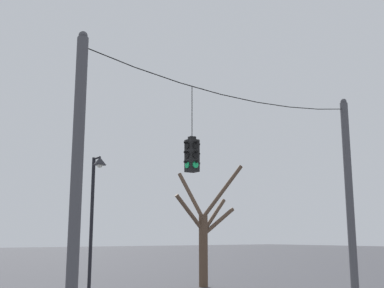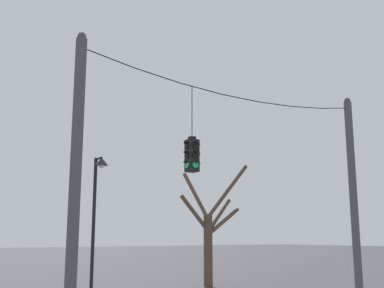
% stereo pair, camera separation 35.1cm
% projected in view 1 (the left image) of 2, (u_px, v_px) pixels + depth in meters
% --- Properties ---
extents(utility_pole_left, '(0.31, 0.31, 7.99)m').
position_uv_depth(utility_pole_left, '(77.00, 176.00, 12.47)').
color(utility_pole_left, '#4C4C51').
rests_on(utility_pole_left, ground_plane).
extents(utility_pole_right, '(0.31, 0.31, 7.99)m').
position_uv_depth(utility_pole_right, '(349.00, 197.00, 18.95)').
color(utility_pole_right, '#4C4C51').
rests_on(utility_pole_right, ground_plane).
extents(span_wire, '(11.33, 0.03, 0.55)m').
position_uv_depth(span_wire, '(239.00, 94.00, 16.32)').
color(span_wire, black).
extents(traffic_light_near_left_pole, '(0.58, 0.58, 2.72)m').
position_uv_depth(traffic_light_near_left_pole, '(192.00, 155.00, 14.75)').
color(traffic_light_near_left_pole, black).
extents(street_lamp, '(0.45, 0.79, 5.18)m').
position_uv_depth(street_lamp, '(95.00, 199.00, 16.56)').
color(street_lamp, black).
rests_on(street_lamp, ground_plane).
extents(bare_tree, '(3.68, 2.63, 6.11)m').
position_uv_depth(bare_tree, '(205.00, 231.00, 24.16)').
color(bare_tree, brown).
rests_on(bare_tree, ground_plane).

